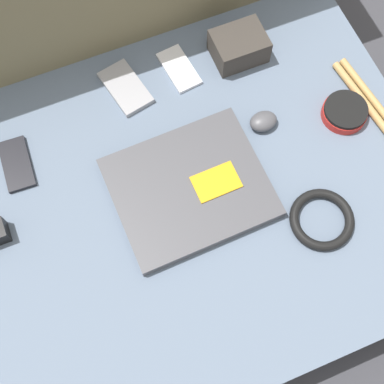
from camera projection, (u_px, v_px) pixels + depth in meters
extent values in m
plane|color=#38383D|center=(192.00, 219.00, 1.21)|extent=(8.00, 8.00, 0.00)
cube|color=slate|center=(192.00, 208.00, 1.14)|extent=(0.98, 0.78, 0.15)
cube|color=#47474C|center=(189.00, 188.00, 1.06)|extent=(0.31, 0.26, 0.02)
cube|color=orange|center=(216.00, 181.00, 1.05)|extent=(0.09, 0.06, 0.00)
ellipsoid|color=#4C4C51|center=(263.00, 121.00, 1.11)|extent=(0.06, 0.05, 0.03)
cylinder|color=red|center=(344.00, 113.00, 1.12)|extent=(0.09, 0.09, 0.02)
cylinder|color=black|center=(346.00, 110.00, 1.11)|extent=(0.09, 0.09, 0.01)
cube|color=black|center=(17.00, 164.00, 1.09)|extent=(0.06, 0.12, 0.01)
cube|color=silver|center=(179.00, 69.00, 1.17)|extent=(0.07, 0.12, 0.01)
cube|color=#99999E|center=(126.00, 88.00, 1.15)|extent=(0.09, 0.14, 0.01)
cube|color=#38332D|center=(239.00, 46.00, 1.16)|extent=(0.11, 0.09, 0.06)
torus|color=black|center=(322.00, 219.00, 1.04)|extent=(0.13, 0.13, 0.02)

